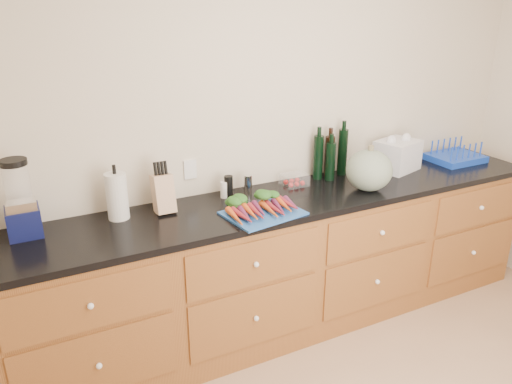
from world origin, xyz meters
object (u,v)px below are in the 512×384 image
cutting_board (263,213)px  knife_block (163,194)px  carrots (260,206)px  tomato_box (294,180)px  squash (369,170)px  dish_rack (455,156)px  paper_towel (117,196)px  blender_appliance (21,203)px

cutting_board → knife_block: (-0.50, 0.30, 0.11)m
carrots → tomato_box: tomato_box is taller
squash → dish_rack: squash is taller
cutting_board → paper_towel: bearing=157.1°
blender_appliance → tomato_box: blender_appliance is taller
carrots → dish_rack: dish_rack is taller
carrots → tomato_box: bearing=35.5°
cutting_board → paper_towel: paper_towel is taller
cutting_board → carrots: bearing=90.0°
blender_appliance → knife_block: blender_appliance is taller
blender_appliance → paper_towel: 0.49m
squash → knife_block: 1.32m
cutting_board → tomato_box: size_ratio=2.60×
carrots → squash: 0.80m
carrots → paper_towel: size_ratio=1.53×
knife_block → tomato_box: (0.91, 0.03, -0.07)m
cutting_board → knife_block: bearing=149.0°
dish_rack → cutting_board: bearing=-172.4°
paper_towel → tomato_box: paper_towel is taller
squash → paper_towel: bearing=169.9°
cutting_board → blender_appliance: blender_appliance is taller
carrots → dish_rack: size_ratio=1.06×
carrots → squash: (0.80, 0.00, 0.10)m
carrots → tomato_box: (0.41, 0.29, 0.00)m
paper_towel → squash: bearing=-10.1°
squash → blender_appliance: (-2.04, 0.27, 0.05)m
paper_towel → tomato_box: bearing=0.5°
cutting_board → dish_rack: (1.80, 0.24, 0.03)m
paper_towel → blender_appliance: bearing=-179.7°
squash → paper_towel: same height
cutting_board → knife_block: size_ratio=1.93×
tomato_box → dish_rack: bearing=-3.7°
squash → dish_rack: size_ratio=0.77×
tomato_box → dish_rack: (1.39, -0.09, -0.00)m
carrots → knife_block: 0.57m
carrots → blender_appliance: (-1.25, 0.28, 0.15)m
blender_appliance → paper_towel: (0.49, 0.00, -0.05)m
squash → paper_towel: size_ratio=1.11×
carrots → knife_block: bearing=152.5°
carrots → dish_rack: (1.80, 0.20, 0.00)m
knife_block → squash: bearing=-11.2°
paper_towel → dish_rack: 2.56m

